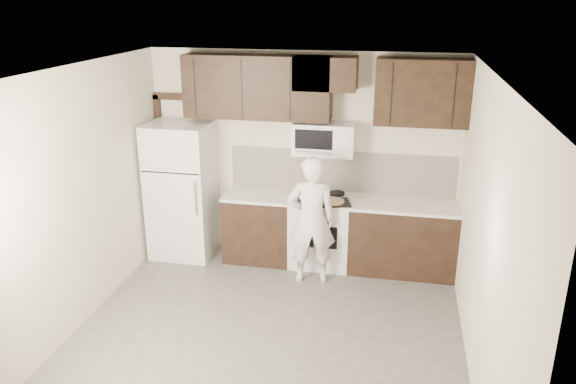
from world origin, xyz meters
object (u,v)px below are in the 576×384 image
(refrigerator, at_px, (182,190))
(person, at_px, (311,220))
(stove, at_px, (321,230))
(microwave, at_px, (324,139))

(refrigerator, distance_m, person, 1.86)
(stove, height_order, person, person)
(refrigerator, height_order, person, refrigerator)
(stove, bearing_deg, person, -95.42)
(microwave, bearing_deg, stove, -89.90)
(microwave, xyz_separation_m, person, (-0.05, -0.62, -0.85))
(stove, relative_size, microwave, 1.24)
(stove, height_order, refrigerator, refrigerator)
(microwave, height_order, refrigerator, microwave)
(stove, distance_m, microwave, 1.20)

